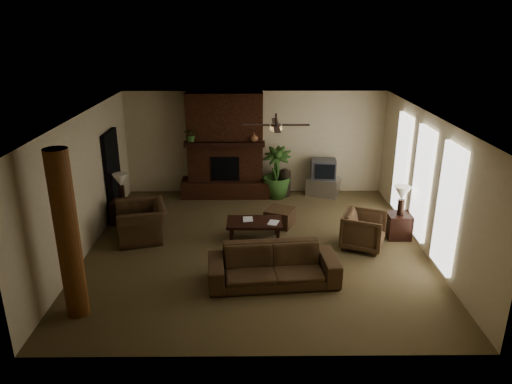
{
  "coord_description": "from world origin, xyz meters",
  "views": [
    {
      "loc": [
        -0.08,
        -9.12,
        4.57
      ],
      "look_at": [
        0.0,
        0.4,
        1.1
      ],
      "focal_mm": 33.36,
      "sensor_mm": 36.0,
      "label": 1
    }
  ],
  "objects_px": {
    "coffee_table": "(254,224)",
    "floor_vase": "(284,180)",
    "lamp_left": "(121,182)",
    "tv_stand": "(323,187)",
    "side_table_left": "(123,211)",
    "sofa": "(273,260)",
    "floor_plant": "(276,183)",
    "lamp_right": "(402,195)",
    "ottoman": "(280,217)",
    "armchair_right": "(364,229)",
    "side_table_right": "(398,226)",
    "armchair_left": "(141,216)",
    "log_column": "(68,236)"
  },
  "relations": [
    {
      "from": "sofa",
      "to": "side_table_right",
      "type": "xyz_separation_m",
      "value": [
        2.85,
        1.91,
        -0.19
      ]
    },
    {
      "from": "sofa",
      "to": "tv_stand",
      "type": "height_order",
      "value": "sofa"
    },
    {
      "from": "armchair_left",
      "to": "coffee_table",
      "type": "xyz_separation_m",
      "value": [
        2.49,
        -0.1,
        -0.15
      ]
    },
    {
      "from": "side_table_right",
      "to": "lamp_left",
      "type": "bearing_deg",
      "value": 171.71
    },
    {
      "from": "sofa",
      "to": "floor_plant",
      "type": "xyz_separation_m",
      "value": [
        0.27,
        4.49,
        -0.07
      ]
    },
    {
      "from": "floor_vase",
      "to": "side_table_left",
      "type": "height_order",
      "value": "floor_vase"
    },
    {
      "from": "side_table_left",
      "to": "side_table_right",
      "type": "xyz_separation_m",
      "value": [
        6.3,
        -0.88,
        0.0
      ]
    },
    {
      "from": "floor_vase",
      "to": "lamp_left",
      "type": "distance_m",
      "value": 4.36
    },
    {
      "from": "armchair_left",
      "to": "lamp_right",
      "type": "distance_m",
      "value": 5.69
    },
    {
      "from": "sofa",
      "to": "side_table_right",
      "type": "relative_size",
      "value": 4.28
    },
    {
      "from": "log_column",
      "to": "side_table_right",
      "type": "relative_size",
      "value": 5.09
    },
    {
      "from": "log_column",
      "to": "side_table_right",
      "type": "height_order",
      "value": "log_column"
    },
    {
      "from": "ottoman",
      "to": "floor_plant",
      "type": "bearing_deg",
      "value": 89.9
    },
    {
      "from": "side_table_left",
      "to": "lamp_left",
      "type": "relative_size",
      "value": 0.85
    },
    {
      "from": "floor_plant",
      "to": "ottoman",
      "type": "bearing_deg",
      "value": -90.1
    },
    {
      "from": "floor_vase",
      "to": "side_table_left",
      "type": "relative_size",
      "value": 1.4
    },
    {
      "from": "log_column",
      "to": "armchair_left",
      "type": "height_order",
      "value": "log_column"
    },
    {
      "from": "floor_plant",
      "to": "side_table_left",
      "type": "distance_m",
      "value": 4.09
    },
    {
      "from": "floor_plant",
      "to": "side_table_left",
      "type": "height_order",
      "value": "floor_plant"
    },
    {
      "from": "coffee_table",
      "to": "lamp_right",
      "type": "height_order",
      "value": "lamp_right"
    },
    {
      "from": "floor_vase",
      "to": "tv_stand",
      "type": "bearing_deg",
      "value": 0.0
    },
    {
      "from": "lamp_right",
      "to": "armchair_right",
      "type": "bearing_deg",
      "value": -152.16
    },
    {
      "from": "ottoman",
      "to": "tv_stand",
      "type": "bearing_deg",
      "value": 57.07
    },
    {
      "from": "side_table_right",
      "to": "lamp_right",
      "type": "height_order",
      "value": "lamp_right"
    },
    {
      "from": "armchair_right",
      "to": "coffee_table",
      "type": "relative_size",
      "value": 0.71
    },
    {
      "from": "armchair_right",
      "to": "ottoman",
      "type": "bearing_deg",
      "value": 77.18
    },
    {
      "from": "coffee_table",
      "to": "floor_vase",
      "type": "height_order",
      "value": "floor_vase"
    },
    {
      "from": "tv_stand",
      "to": "lamp_left",
      "type": "bearing_deg",
      "value": -138.19
    },
    {
      "from": "ottoman",
      "to": "lamp_left",
      "type": "bearing_deg",
      "value": 176.43
    },
    {
      "from": "tv_stand",
      "to": "side_table_left",
      "type": "height_order",
      "value": "side_table_left"
    },
    {
      "from": "ottoman",
      "to": "armchair_right",
      "type": "bearing_deg",
      "value": -34.96
    },
    {
      "from": "lamp_left",
      "to": "armchair_left",
      "type": "bearing_deg",
      "value": -54.91
    },
    {
      "from": "sofa",
      "to": "side_table_right",
      "type": "bearing_deg",
      "value": 28.41
    },
    {
      "from": "armchair_right",
      "to": "floor_vase",
      "type": "distance_m",
      "value": 3.5
    },
    {
      "from": "side_table_left",
      "to": "ottoman",
      "type": "bearing_deg",
      "value": -2.98
    },
    {
      "from": "tv_stand",
      "to": "lamp_right",
      "type": "xyz_separation_m",
      "value": [
        1.29,
        -2.71,
        0.75
      ]
    },
    {
      "from": "log_column",
      "to": "coffee_table",
      "type": "xyz_separation_m",
      "value": [
        2.92,
        2.78,
        -1.03
      ]
    },
    {
      "from": "tv_stand",
      "to": "lamp_right",
      "type": "relative_size",
      "value": 1.31
    },
    {
      "from": "coffee_table",
      "to": "floor_vase",
      "type": "relative_size",
      "value": 1.56
    },
    {
      "from": "side_table_right",
      "to": "tv_stand",
      "type": "bearing_deg",
      "value": 115.69
    },
    {
      "from": "armchair_right",
      "to": "lamp_left",
      "type": "relative_size",
      "value": 1.32
    },
    {
      "from": "ottoman",
      "to": "floor_plant",
      "type": "relative_size",
      "value": 0.44
    },
    {
      "from": "floor_plant",
      "to": "floor_vase",
      "type": "bearing_deg",
      "value": 23.17
    },
    {
      "from": "sofa",
      "to": "floor_vase",
      "type": "xyz_separation_m",
      "value": [
        0.5,
        4.59,
        -0.03
      ]
    },
    {
      "from": "log_column",
      "to": "floor_plant",
      "type": "height_order",
      "value": "log_column"
    },
    {
      "from": "lamp_left",
      "to": "side_table_right",
      "type": "relative_size",
      "value": 1.18
    },
    {
      "from": "armchair_left",
      "to": "tv_stand",
      "type": "height_order",
      "value": "armchair_left"
    },
    {
      "from": "tv_stand",
      "to": "floor_plant",
      "type": "bearing_deg",
      "value": -153.22
    },
    {
      "from": "side_table_left",
      "to": "tv_stand",
      "type": "bearing_deg",
      "value": 19.82
    },
    {
      "from": "sofa",
      "to": "tv_stand",
      "type": "bearing_deg",
      "value": 65.87
    }
  ]
}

